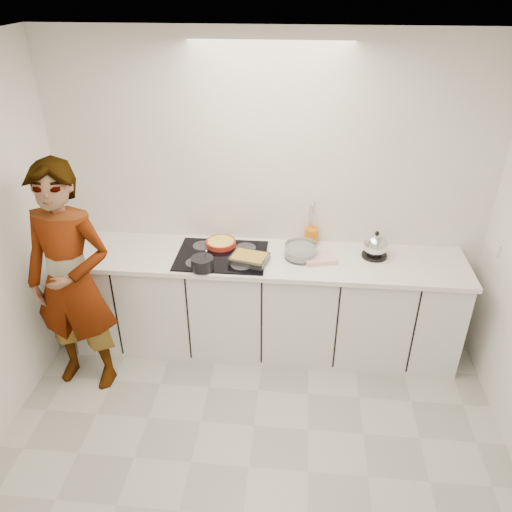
# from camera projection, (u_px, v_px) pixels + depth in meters

# --- Properties ---
(floor) EXTENTS (3.60, 3.20, 0.00)m
(floor) POSITION_uv_depth(u_px,v_px,m) (249.00, 467.00, 3.38)
(floor) COLOR #B3B2A7
(floor) RESTS_ON ground
(ceiling) EXTENTS (3.60, 3.20, 0.00)m
(ceiling) POSITION_uv_depth(u_px,v_px,m) (244.00, 61.00, 2.08)
(ceiling) COLOR white
(ceiling) RESTS_ON wall_back
(wall_back) EXTENTS (3.60, 0.00, 2.60)m
(wall_back) POSITION_uv_depth(u_px,v_px,m) (268.00, 197.00, 4.11)
(wall_back) COLOR white
(wall_back) RESTS_ON ground
(base_cabinets) EXTENTS (3.20, 0.58, 0.87)m
(base_cabinets) POSITION_uv_depth(u_px,v_px,m) (264.00, 305.00, 4.27)
(base_cabinets) COLOR silver
(base_cabinets) RESTS_ON floor
(countertop) EXTENTS (3.24, 0.64, 0.04)m
(countertop) POSITION_uv_depth(u_px,v_px,m) (265.00, 259.00, 4.04)
(countertop) COLOR white
(countertop) RESTS_ON base_cabinets
(hob) EXTENTS (0.72, 0.54, 0.01)m
(hob) POSITION_uv_depth(u_px,v_px,m) (222.00, 256.00, 4.04)
(hob) COLOR black
(hob) RESTS_ON countertop
(tart_dish) EXTENTS (0.33, 0.33, 0.04)m
(tart_dish) POSITION_uv_depth(u_px,v_px,m) (221.00, 243.00, 4.17)
(tart_dish) COLOR #AA2619
(tart_dish) RESTS_ON hob
(saucepan) EXTENTS (0.22, 0.22, 0.17)m
(saucepan) POSITION_uv_depth(u_px,v_px,m) (202.00, 263.00, 3.83)
(saucepan) COLOR black
(saucepan) RESTS_ON hob
(baking_dish) EXTENTS (0.33, 0.27, 0.06)m
(baking_dish) POSITION_uv_depth(u_px,v_px,m) (249.00, 258.00, 3.93)
(baking_dish) COLOR silver
(baking_dish) RESTS_ON hob
(mixing_bowl) EXTENTS (0.31, 0.31, 0.12)m
(mixing_bowl) POSITION_uv_depth(u_px,v_px,m) (301.00, 252.00, 4.00)
(mixing_bowl) COLOR silver
(mixing_bowl) RESTS_ON countertop
(tea_towel) EXTENTS (0.28, 0.24, 0.04)m
(tea_towel) POSITION_uv_depth(u_px,v_px,m) (320.00, 258.00, 3.98)
(tea_towel) COLOR white
(tea_towel) RESTS_ON countertop
(kettle) EXTENTS (0.25, 0.25, 0.23)m
(kettle) POSITION_uv_depth(u_px,v_px,m) (375.00, 246.00, 3.99)
(kettle) COLOR black
(kettle) RESTS_ON countertop
(utensil_crock) EXTENTS (0.15, 0.15, 0.15)m
(utensil_crock) POSITION_uv_depth(u_px,v_px,m) (311.00, 236.00, 4.19)
(utensil_crock) COLOR orange
(utensil_crock) RESTS_ON countertop
(cook) EXTENTS (0.72, 0.51, 1.86)m
(cook) POSITION_uv_depth(u_px,v_px,m) (72.00, 282.00, 3.68)
(cook) COLOR silver
(cook) RESTS_ON floor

